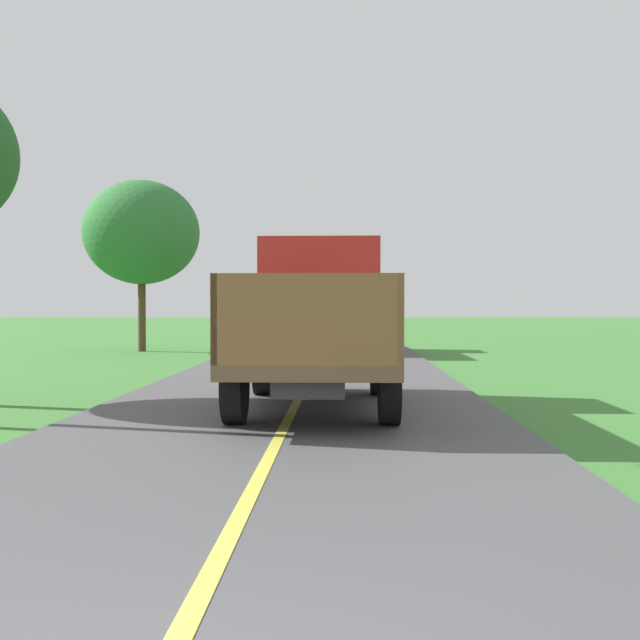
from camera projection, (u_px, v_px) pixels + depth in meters
The scene contains 3 objects.
banana_truck_near at pixel (319, 319), 12.64m from camera, with size 2.38×5.82×2.80m.
banana_truck_far at pixel (348, 311), 27.44m from camera, with size 2.38×5.81×2.80m.
roadside_tree_mid_right at pixel (142, 233), 27.50m from camera, with size 4.22×4.22×6.26m.
Camera 1 is at (0.81, -2.05, 1.70)m, focal length 42.25 mm.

